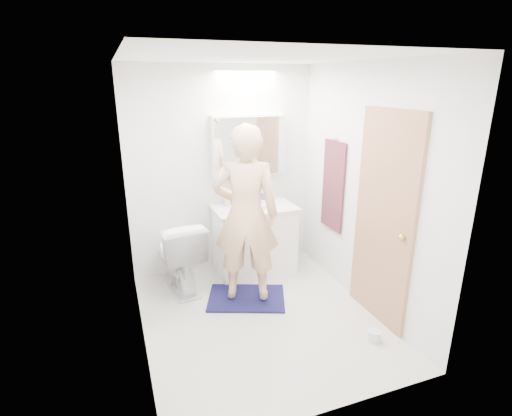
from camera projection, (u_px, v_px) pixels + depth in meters
name	position (u px, v px, depth m)	size (l,w,h in m)	color
floor	(260.00, 317.00, 3.89)	(2.50, 2.50, 0.00)	silver
ceiling	(261.00, 57.00, 3.14)	(2.50, 2.50, 0.00)	white
wall_back	(222.00, 172.00, 4.63)	(2.50, 2.50, 0.00)	white
wall_front	(334.00, 257.00, 2.40)	(2.50, 2.50, 0.00)	white
wall_left	(132.00, 215.00, 3.15)	(2.50, 2.50, 0.00)	white
wall_right	(365.00, 189.00, 3.88)	(2.50, 2.50, 0.00)	white
vanity_cabinet	(254.00, 241.00, 4.72)	(0.90, 0.55, 0.78)	white
countertop	(254.00, 208.00, 4.60)	(0.95, 0.58, 0.04)	silver
sink_basin	(253.00, 205.00, 4.61)	(0.36, 0.36, 0.03)	silver
faucet	(248.00, 195.00, 4.76)	(0.02, 0.02, 0.16)	silver
medicine_cabinet	(248.00, 146.00, 4.57)	(0.88, 0.14, 0.70)	white
mirror_panel	(251.00, 147.00, 4.50)	(0.84, 0.01, 0.66)	silver
toilet	(179.00, 254.00, 4.31)	(0.46, 0.80, 0.82)	white
bath_rug	(246.00, 298.00, 4.20)	(0.80, 0.55, 0.02)	#15143F
person	(246.00, 215.00, 3.91)	(0.66, 0.43, 1.80)	#E0B586
door	(384.00, 220.00, 3.62)	(0.04, 0.80, 2.00)	tan
door_knob	(402.00, 237.00, 3.36)	(0.06, 0.06, 0.06)	gold
towel	(333.00, 186.00, 4.39)	(0.02, 0.42, 1.00)	#16133C
towel_hook	(335.00, 139.00, 4.23)	(0.02, 0.02, 0.07)	silver
soap_bottle_a	(227.00, 197.00, 4.60)	(0.08, 0.08, 0.20)	#CBCB83
soap_bottle_b	(235.00, 196.00, 4.66)	(0.08, 0.09, 0.19)	#597CBF
toothbrush_cup	(264.00, 198.00, 4.78)	(0.09, 0.09, 0.08)	#4269C6
toilet_paper_roll	(374.00, 336.00, 3.52)	(0.11, 0.11, 0.10)	silver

